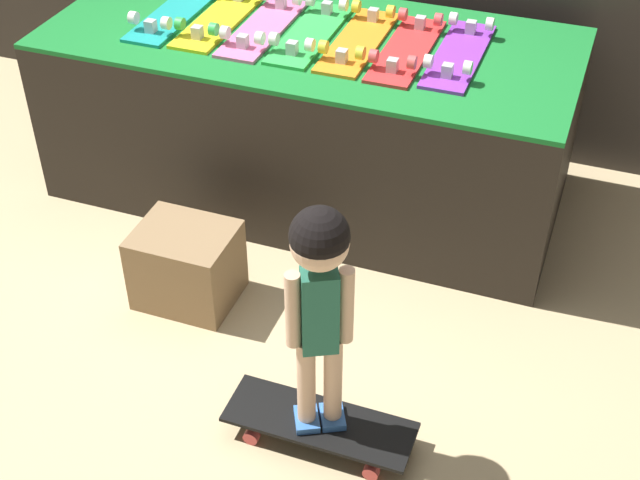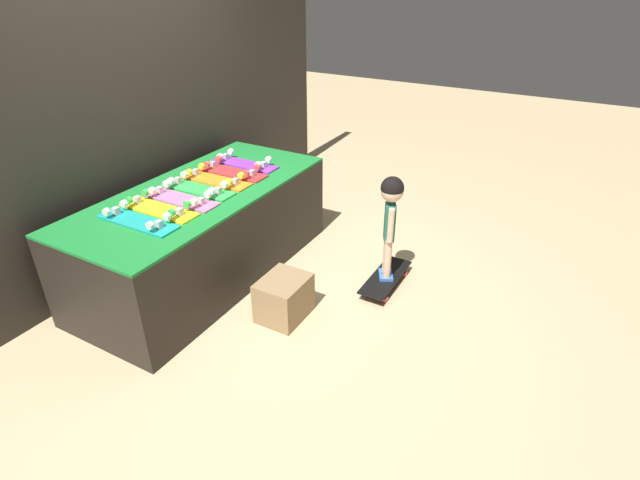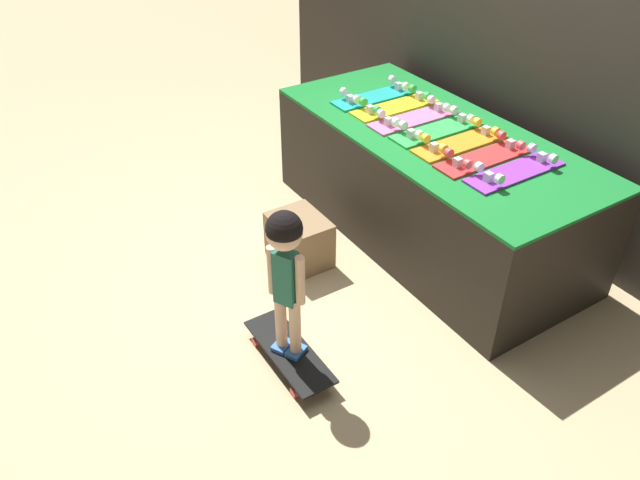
% 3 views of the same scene
% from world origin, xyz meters
% --- Properties ---
extents(ground_plane, '(16.00, 16.00, 0.00)m').
position_xyz_m(ground_plane, '(0.00, 0.00, 0.00)').
color(ground_plane, tan).
extents(back_wall, '(5.37, 0.10, 2.36)m').
position_xyz_m(back_wall, '(0.00, 1.22, 1.18)').
color(back_wall, '#332D28').
rests_on(back_wall, ground_plane).
extents(display_rack, '(2.21, 0.97, 0.75)m').
position_xyz_m(display_rack, '(0.00, 0.56, 0.38)').
color(display_rack, black).
rests_on(display_rack, ground_plane).
extents(skateboard_teal_on_rack, '(0.18, 0.62, 0.09)m').
position_xyz_m(skateboard_teal_on_rack, '(-0.62, 0.54, 0.77)').
color(skateboard_teal_on_rack, teal).
rests_on(skateboard_teal_on_rack, display_rack).
extents(skateboard_yellow_on_rack, '(0.18, 0.62, 0.09)m').
position_xyz_m(skateboard_yellow_on_rack, '(-0.41, 0.56, 0.77)').
color(skateboard_yellow_on_rack, yellow).
rests_on(skateboard_yellow_on_rack, display_rack).
extents(skateboard_pink_on_rack, '(0.18, 0.62, 0.09)m').
position_xyz_m(skateboard_pink_on_rack, '(-0.21, 0.55, 0.77)').
color(skateboard_pink_on_rack, pink).
rests_on(skateboard_pink_on_rack, display_rack).
extents(skateboard_green_on_rack, '(0.18, 0.62, 0.09)m').
position_xyz_m(skateboard_green_on_rack, '(0.00, 0.56, 0.77)').
color(skateboard_green_on_rack, green).
rests_on(skateboard_green_on_rack, display_rack).
extents(skateboard_orange_on_rack, '(0.18, 0.62, 0.09)m').
position_xyz_m(skateboard_orange_on_rack, '(0.21, 0.56, 0.77)').
color(skateboard_orange_on_rack, orange).
rests_on(skateboard_orange_on_rack, display_rack).
extents(skateboard_red_on_rack, '(0.18, 0.62, 0.09)m').
position_xyz_m(skateboard_red_on_rack, '(0.41, 0.55, 0.77)').
color(skateboard_red_on_rack, red).
rests_on(skateboard_red_on_rack, display_rack).
extents(skateboard_purple_on_rack, '(0.18, 0.62, 0.09)m').
position_xyz_m(skateboard_purple_on_rack, '(0.62, 0.58, 0.77)').
color(skateboard_purple_on_rack, purple).
rests_on(skateboard_purple_on_rack, display_rack).
extents(skateboard_on_floor, '(0.63, 0.21, 0.09)m').
position_xyz_m(skateboard_on_floor, '(0.54, -0.82, 0.07)').
color(skateboard_on_floor, black).
rests_on(skateboard_on_floor, ground_plane).
extents(child, '(0.19, 0.17, 0.85)m').
position_xyz_m(child, '(0.54, -0.82, 0.69)').
color(child, '#3870C6').
rests_on(child, skateboard_on_floor).
extents(storage_box, '(0.37, 0.31, 0.32)m').
position_xyz_m(storage_box, '(-0.18, -0.32, 0.16)').
color(storage_box, '#8E704C').
rests_on(storage_box, ground_plane).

